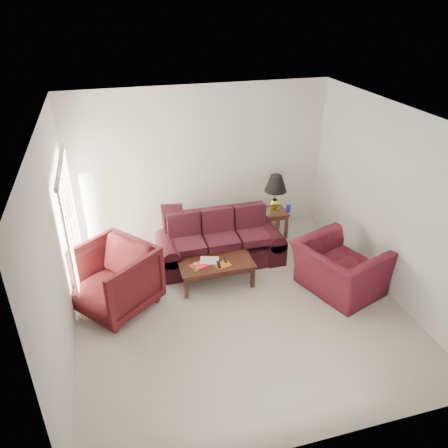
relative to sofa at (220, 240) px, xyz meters
name	(u,v)px	position (x,y,z in m)	size (l,w,h in m)	color
floor	(238,306)	(-0.06, -1.33, -0.46)	(5.00, 5.00, 0.00)	beige
blinds	(71,229)	(-2.48, -0.03, 0.62)	(0.10, 2.00, 2.16)	silver
sofa	(220,240)	(0.00, 0.00, 0.00)	(2.25, 0.97, 0.92)	black
throw_pillow	(172,215)	(-0.74, 0.75, 0.25)	(0.40, 0.12, 0.40)	black
end_table	(273,223)	(1.29, 0.68, -0.18)	(0.51, 0.51, 0.56)	#512D1C
table_lamp	(275,193)	(1.33, 0.74, 0.46)	(0.44, 0.44, 0.73)	gold
clock	(266,212)	(1.07, 0.53, 0.17)	(0.15, 0.05, 0.15)	silver
blue_canister	(288,209)	(1.55, 0.56, 0.17)	(0.09, 0.09, 0.14)	#221AAC
picture_frame	(261,204)	(1.09, 0.89, 0.17)	(0.12, 0.02, 0.15)	silver
floor_lamp	(92,217)	(-2.18, 0.78, 0.38)	(0.27, 0.27, 1.68)	white
armchair_left	(113,279)	(-1.94, -0.80, 0.07)	(1.12, 1.16, 1.05)	#410F11
armchair_right	(339,268)	(1.66, -1.34, -0.04)	(1.29, 1.13, 0.84)	#47101A
coffee_table	(216,273)	(-0.25, -0.63, -0.24)	(1.24, 0.62, 0.44)	black
magazine_red	(199,266)	(-0.55, -0.67, -0.02)	(0.27, 0.21, 0.02)	red
magazine_white	(209,260)	(-0.35, -0.57, -0.02)	(0.31, 0.23, 0.02)	silver
magazine_orange	(223,265)	(-0.16, -0.75, -0.02)	(0.25, 0.19, 0.01)	#BC5716
remote_a	(219,264)	(-0.23, -0.76, 0.00)	(0.05, 0.19, 0.02)	black
remote_b	(225,260)	(-0.10, -0.65, 0.00)	(0.04, 0.15, 0.02)	black
yellow_glass	(196,267)	(-0.63, -0.78, 0.04)	(0.08, 0.08, 0.13)	gold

